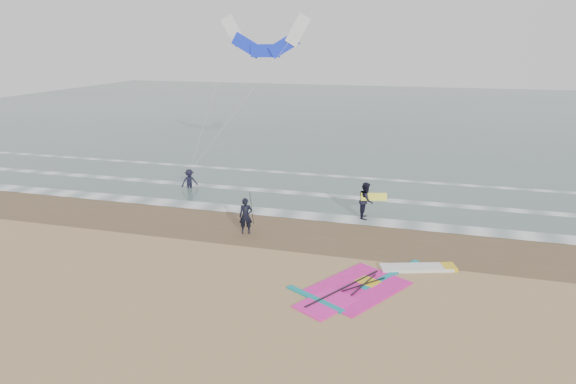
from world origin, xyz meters
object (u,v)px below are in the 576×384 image
(surf_kite, at_px, (265,41))
(person_standing, at_px, (246,216))
(person_walking, at_px, (366,200))
(person_wading, at_px, (189,176))
(windsurf_rig, at_px, (375,282))

(surf_kite, bearing_deg, person_standing, -76.98)
(person_walking, xyz_separation_m, person_wading, (-11.05, 2.48, -0.16))
(windsurf_rig, xyz_separation_m, person_standing, (-6.43, 3.56, 0.81))
(windsurf_rig, distance_m, person_standing, 7.40)
(person_standing, height_order, person_wading, person_standing)
(windsurf_rig, relative_size, person_walking, 3.25)
(person_wading, bearing_deg, person_standing, -89.90)
(windsurf_rig, height_order, person_walking, person_walking)
(person_walking, height_order, person_wading, person_walking)
(person_wading, distance_m, surf_kite, 9.65)
(windsurf_rig, bearing_deg, person_walking, 100.44)
(windsurf_rig, xyz_separation_m, person_wading, (-12.38, 9.74, 0.74))
(person_standing, distance_m, person_walking, 6.29)
(windsurf_rig, distance_m, surf_kite, 18.70)
(person_standing, xyz_separation_m, person_walking, (5.09, 3.69, 0.08))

